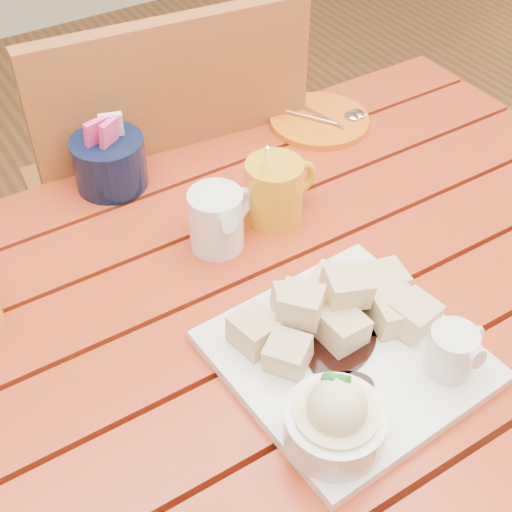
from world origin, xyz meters
TOP-DOWN VIEW (x-y plane):
  - table at (0.00, 0.00)m, footprint 1.20×0.79m
  - dessert_plate at (0.00, -0.14)m, footprint 0.28×0.28m
  - coffee_mug_right at (0.09, 0.15)m, footprint 0.12×0.08m
  - cream_pitcher at (-0.01, 0.14)m, footprint 0.11×0.09m
  - sugar_caddy at (-0.07, 0.34)m, footprint 0.11×0.11m
  - orange_saucer at (0.29, 0.31)m, footprint 0.17×0.17m
  - chair_far at (0.08, 0.50)m, footprint 0.50×0.50m

SIDE VIEW (x-z plane):
  - chair_far at x=0.08m, z-range 0.06..1.02m
  - table at x=0.00m, z-range 0.27..1.02m
  - orange_saucer at x=0.29m, z-range 0.75..0.76m
  - dessert_plate at x=0.00m, z-range 0.73..0.84m
  - sugar_caddy at x=-0.07m, z-range 0.73..0.85m
  - cream_pitcher at x=-0.01m, z-range 0.75..0.84m
  - coffee_mug_right at x=0.09m, z-range 0.73..0.87m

